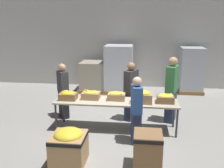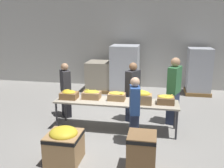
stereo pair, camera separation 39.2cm
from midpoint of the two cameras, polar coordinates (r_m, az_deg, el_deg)
name	(u,v)px [view 2 (the right image)]	position (r m, az deg, el deg)	size (l,w,h in m)	color
ground_plane	(116,129)	(6.44, 2.69, -10.27)	(30.00, 30.00, 0.00)	gray
wall_back	(134,38)	(10.18, 6.27, 10.47)	(16.00, 0.08, 4.00)	#B7B7B2
sorting_table	(116,103)	(6.18, 2.77, -4.33)	(3.03, 0.72, 0.75)	#B2A893
banana_box_0	(69,94)	(6.37, -8.07, -2.40)	(0.42, 0.33, 0.22)	olive
banana_box_1	(92,94)	(6.33, -2.93, -2.39)	(0.44, 0.33, 0.23)	tan
banana_box_2	(117,96)	(6.20, 2.92, -2.74)	(0.42, 0.29, 0.22)	tan
banana_box_3	(142,97)	(5.99, 8.72, -3.01)	(0.47, 0.30, 0.32)	tan
banana_box_4	(166,99)	(6.12, 14.00, -3.41)	(0.40, 0.34, 0.23)	olive
volunteer_0	(66,90)	(7.10, -8.98, -1.46)	(0.41, 0.46, 1.54)	black
volunteer_1	(133,92)	(6.77, 6.38, -1.87)	(0.39, 0.48, 1.61)	#2D3856
volunteer_2	(134,111)	(5.52, 7.18, -6.22)	(0.27, 0.44, 1.52)	#2D3856
volunteer_3	(174,91)	(6.78, 15.54, -1.61)	(0.39, 0.53, 1.77)	#2D3856
donation_bin_0	(64,144)	(5.00, -8.64, -13.38)	(0.64, 0.64, 0.70)	tan
donation_bin_1	(142,151)	(4.76, 9.22, -14.83)	(0.52, 0.52, 0.70)	olive
pallet_stack_0	(199,72)	(9.79, 20.31, 2.65)	(0.91, 0.91, 1.71)	olive
pallet_stack_1	(100,76)	(9.71, -1.55, 1.75)	(1.07, 1.07, 1.14)	olive
pallet_stack_2	(125,69)	(9.48, 4.15, 3.38)	(1.11, 1.11, 1.78)	olive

